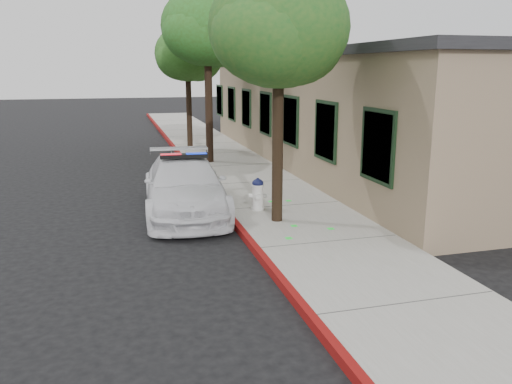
% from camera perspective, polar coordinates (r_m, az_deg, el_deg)
% --- Properties ---
extents(ground, '(120.00, 120.00, 0.00)m').
position_cam_1_polar(ground, '(10.41, -0.19, -7.04)').
color(ground, black).
rests_on(ground, ground).
extents(sidewalk, '(3.20, 60.00, 0.15)m').
position_cam_1_polar(sidewalk, '(13.56, 3.01, -1.80)').
color(sidewalk, gray).
rests_on(sidewalk, ground).
extents(red_curb, '(0.14, 60.00, 0.16)m').
position_cam_1_polar(red_curb, '(13.17, -3.37, -2.25)').
color(red_curb, maroon).
rests_on(red_curb, ground).
extents(clapboard_building, '(7.30, 20.89, 4.24)m').
position_cam_1_polar(clapboard_building, '(20.65, 11.39, 9.01)').
color(clapboard_building, '#856B57').
rests_on(clapboard_building, ground).
extents(police_car, '(2.34, 5.08, 1.56)m').
position_cam_1_polar(police_car, '(13.35, -7.90, 0.70)').
color(police_car, silver).
rests_on(police_car, ground).
extents(fire_hydrant, '(0.47, 0.41, 0.82)m').
position_cam_1_polar(fire_hydrant, '(13.04, 0.20, -0.20)').
color(fire_hydrant, white).
rests_on(fire_hydrant, sidewalk).
extents(street_tree_near, '(3.18, 3.12, 5.72)m').
position_cam_1_polar(street_tree_near, '(11.74, 2.60, 17.22)').
color(street_tree_near, black).
rests_on(street_tree_near, sidewalk).
extents(street_tree_mid, '(3.40, 3.47, 6.45)m').
position_cam_1_polar(street_tree_mid, '(19.80, -5.44, 17.40)').
color(street_tree_mid, black).
rests_on(street_tree_mid, sidewalk).
extents(street_tree_far, '(2.96, 2.85, 5.36)m').
position_cam_1_polar(street_tree_far, '(23.26, -7.51, 14.70)').
color(street_tree_far, black).
rests_on(street_tree_far, sidewalk).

